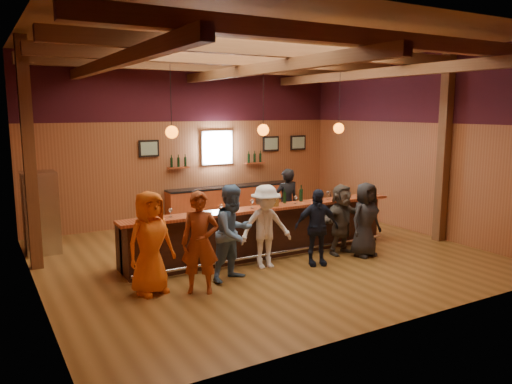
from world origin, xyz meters
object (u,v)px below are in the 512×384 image
stainless_fridge (41,213)px  customer_denim (234,233)px  customer_white (266,227)px  customer_orange (150,243)px  customer_redvest (200,243)px  back_bar_cabinet (233,202)px  customer_brown (342,219)px  customer_dark (365,220)px  ice_bucket (273,200)px  bartender (287,204)px  customer_navy (317,227)px  bar_counter (260,230)px  bottle_a (285,198)px

stainless_fridge → customer_denim: stainless_fridge is taller
stainless_fridge → customer_white: stainless_fridge is taller
customer_orange → customer_denim: customer_denim is taller
customer_redvest → back_bar_cabinet: bearing=86.7°
customer_brown → customer_dark: bearing=-60.8°
customer_redvest → ice_bucket: (2.20, 1.18, 0.36)m
bartender → customer_white: bearing=52.1°
customer_redvest → customer_denim: size_ratio=0.99×
back_bar_cabinet → customer_dark: size_ratio=2.50×
customer_navy → customer_brown: bearing=38.9°
back_bar_cabinet → stainless_fridge: (-5.30, -1.12, 0.42)m
stainless_fridge → bar_counter: bearing=-30.8°
back_bar_cabinet → ice_bucket: (-1.05, -3.91, 0.76)m
customer_orange → customer_white: customer_orange is taller
customer_brown → bartender: size_ratio=0.90×
bartender → customer_orange: bearing=31.1°
bartender → ice_bucket: 1.64m
customer_brown → customer_navy: bearing=-168.6°
customer_navy → customer_brown: (0.95, 0.38, -0.01)m
bar_counter → bartender: bearing=34.0°
bar_counter → customer_redvest: size_ratio=3.57×
customer_brown → customer_white: bearing=170.8°
stainless_fridge → ice_bucket: stainless_fridge is taller
customer_navy → customer_brown: 1.02m
back_bar_cabinet → customer_navy: 4.86m
customer_navy → stainless_fridge: bearing=159.3°
stainless_fridge → customer_orange: size_ratio=1.01×
customer_dark → bartender: size_ratio=0.93×
customer_orange → bottle_a: size_ratio=5.68×
back_bar_cabinet → customer_redvest: 6.05m
bar_counter → customer_brown: bearing=-29.3°
stainless_fridge → customer_orange: (1.30, -3.58, -0.01)m
stainless_fridge → customer_brown: bearing=-30.4°
bar_counter → customer_white: (-0.39, -0.90, 0.31)m
customer_orange → customer_redvest: size_ratio=1.01×
bar_counter → bottle_a: (0.51, -0.19, 0.71)m
customer_denim → ice_bucket: bearing=15.1°
customer_white → customer_brown: 1.94m
customer_redvest → customer_orange: bearing=-178.1°
customer_navy → customer_dark: size_ratio=0.97×
bar_counter → customer_white: bearing=-113.7°
customer_dark → ice_bucket: bearing=146.2°
bar_counter → stainless_fridge: size_ratio=3.50×
bar_counter → ice_bucket: ice_bucket is taller
stainless_fridge → customer_orange: 3.81m
customer_redvest → customer_dark: (3.94, 0.25, -0.08)m
bar_counter → customer_brown: 1.79m
customer_orange → customer_navy: size_ratio=1.14×
customer_navy → customer_denim: bearing=-163.4°
back_bar_cabinet → customer_dark: (0.69, -4.83, 0.33)m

